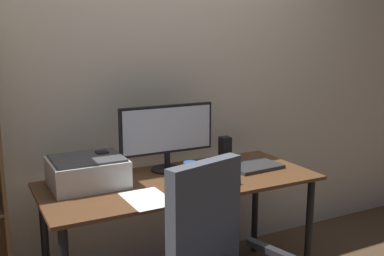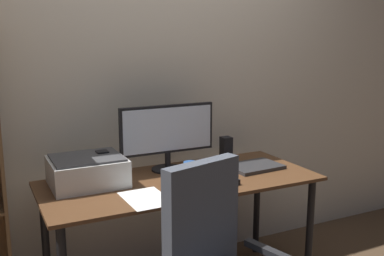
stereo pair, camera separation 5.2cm
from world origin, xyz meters
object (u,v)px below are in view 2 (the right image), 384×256
(monitor, at_px, (168,133))
(coffee_mug, at_px, (190,169))
(speaker_right, at_px, (226,150))
(desk, at_px, (181,193))
(keyboard, at_px, (198,188))
(speaker_left, at_px, (103,165))
(printer, at_px, (87,171))
(laptop, at_px, (255,166))
(mouse, at_px, (231,181))

(monitor, height_order, coffee_mug, monitor)
(speaker_right, bearing_deg, desk, -155.13)
(speaker_right, bearing_deg, keyboard, -136.26)
(speaker_left, distance_m, printer, 0.11)
(monitor, distance_m, laptop, 0.59)
(desk, bearing_deg, monitor, 88.26)
(desk, distance_m, printer, 0.55)
(keyboard, bearing_deg, mouse, -0.67)
(desk, bearing_deg, printer, 164.22)
(mouse, xyz_separation_m, speaker_left, (-0.62, 0.39, 0.07))
(coffee_mug, bearing_deg, speaker_left, 159.92)
(desk, distance_m, monitor, 0.38)
(desk, bearing_deg, laptop, 0.11)
(mouse, bearing_deg, printer, 150.25)
(mouse, bearing_deg, desk, 133.83)
(coffee_mug, distance_m, speaker_right, 0.39)
(desk, bearing_deg, speaker_left, 154.47)
(laptop, height_order, speaker_right, speaker_right)
(coffee_mug, xyz_separation_m, speaker_right, (0.34, 0.17, 0.04))
(laptop, bearing_deg, speaker_right, 112.87)
(monitor, bearing_deg, printer, -173.50)
(monitor, distance_m, speaker_right, 0.43)
(mouse, relative_size, printer, 0.24)
(keyboard, distance_m, coffee_mug, 0.23)
(desk, distance_m, speaker_right, 0.49)
(desk, height_order, mouse, mouse)
(desk, height_order, coffee_mug, coffee_mug)
(laptop, height_order, speaker_left, speaker_left)
(desk, relative_size, speaker_right, 9.30)
(monitor, height_order, printer, monitor)
(monitor, bearing_deg, coffee_mug, -70.16)
(laptop, distance_m, printer, 1.02)
(desk, distance_m, keyboard, 0.22)
(laptop, distance_m, speaker_right, 0.23)
(keyboard, bearing_deg, laptop, 20.79)
(desk, distance_m, coffee_mug, 0.15)
(laptop, bearing_deg, keyboard, -162.26)
(speaker_left, height_order, speaker_right, same)
(monitor, xyz_separation_m, speaker_right, (0.41, -0.01, -0.15))
(monitor, relative_size, speaker_right, 3.53)
(coffee_mug, distance_m, speaker_left, 0.51)
(printer, bearing_deg, speaker_right, 3.12)
(mouse, xyz_separation_m, laptop, (0.29, 0.20, -0.01))
(desk, xyz_separation_m, monitor, (0.01, 0.20, 0.32))
(mouse, relative_size, speaker_left, 0.56)
(desk, height_order, speaker_right, speaker_right)
(printer, bearing_deg, laptop, -7.93)
(monitor, height_order, keyboard, monitor)
(coffee_mug, distance_m, printer, 0.59)
(coffee_mug, bearing_deg, speaker_right, 26.79)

